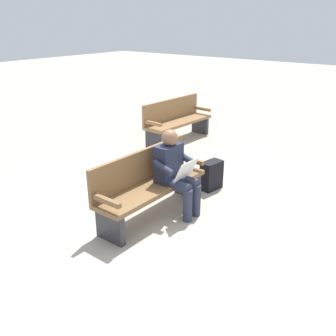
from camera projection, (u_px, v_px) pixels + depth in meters
ground_plane at (153, 215)px, 5.18m from camera, size 40.00×40.00×0.00m
bench_near at (149, 184)px, 5.05m from camera, size 1.80×0.50×0.90m
person_seated at (175, 170)px, 5.05m from camera, size 0.57×0.58×1.18m
backpack at (211, 175)px, 5.91m from camera, size 0.38×0.29×0.46m
bench_far at (176, 120)px, 8.22m from camera, size 1.82×0.57×0.90m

